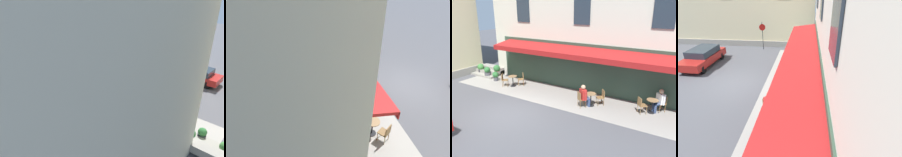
# 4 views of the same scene
# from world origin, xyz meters

# --- Properties ---
(ground_plane) EXTENTS (70.00, 70.00, 0.00)m
(ground_plane) POSITION_xyz_m (0.00, 0.00, 0.00)
(ground_plane) COLOR #4C4C51
(sidewalk_cafe_terrace) EXTENTS (20.50, 3.20, 0.01)m
(sidewalk_cafe_terrace) POSITION_xyz_m (-3.25, -3.40, 0.00)
(sidewalk_cafe_terrace) COLOR gray
(sidewalk_cafe_terrace) RESTS_ON ground_plane
(back_alley_steps) EXTENTS (2.40, 1.75, 0.60)m
(back_alley_steps) POSITION_xyz_m (6.60, -4.59, 0.24)
(back_alley_steps) COLOR gray
(back_alley_steps) RESTS_ON ground_plane
(cafe_table_near_entrance) EXTENTS (0.60, 0.60, 0.75)m
(cafe_table_near_entrance) POSITION_xyz_m (-6.43, -4.01, 0.49)
(cafe_table_near_entrance) COLOR black
(cafe_table_near_entrance) RESTS_ON ground_plane
(cafe_chair_wicker_near_door) EXTENTS (0.56, 0.56, 0.91)m
(cafe_chair_wicker_near_door) POSITION_xyz_m (-5.95, -3.60, 0.55)
(cafe_chair_wicker_near_door) COLOR olive
(cafe_chair_wicker_near_door) RESTS_ON ground_plane
(cafe_chair_wicker_corner_right) EXTENTS (0.57, 0.57, 0.91)m
(cafe_chair_wicker_corner_right) POSITION_xyz_m (-6.88, -4.47, 0.55)
(cafe_chair_wicker_corner_right) COLOR olive
(cafe_chair_wicker_corner_right) RESTS_ON ground_plane
(cafe_table_mid_terrace) EXTENTS (0.60, 0.60, 0.75)m
(cafe_table_mid_terrace) POSITION_xyz_m (2.83, -3.27, 0.49)
(cafe_table_mid_terrace) COLOR black
(cafe_table_mid_terrace) RESTS_ON ground_plane
(cafe_chair_wicker_facing_street) EXTENTS (0.56, 0.56, 0.91)m
(cafe_chair_wicker_facing_street) POSITION_xyz_m (3.35, -2.92, 0.55)
(cafe_chair_wicker_facing_street) COLOR olive
(cafe_chair_wicker_facing_street) RESTS_ON ground_plane
(cafe_chair_wicker_by_window) EXTENTS (0.57, 0.57, 0.91)m
(cafe_chair_wicker_by_window) POSITION_xyz_m (2.39, -3.73, 0.55)
(cafe_chair_wicker_by_window) COLOR olive
(cafe_chair_wicker_by_window) RESTS_ON ground_plane
(cafe_table_streetside) EXTENTS (0.60, 0.60, 0.75)m
(cafe_table_streetside) POSITION_xyz_m (-3.28, -3.14, 0.49)
(cafe_table_streetside) COLOR black
(cafe_table_streetside) RESTS_ON ground_plane
(cafe_chair_wicker_under_awning) EXTENTS (0.56, 0.56, 0.91)m
(cafe_chair_wicker_under_awning) POSITION_xyz_m (-2.87, -2.65, 0.55)
(cafe_chair_wicker_under_awning) COLOR olive
(cafe_chair_wicker_under_awning) RESTS_ON ground_plane
(cafe_chair_wicker_back_row) EXTENTS (0.56, 0.56, 0.91)m
(cafe_chair_wicker_back_row) POSITION_xyz_m (-3.76, -3.55, 0.55)
(cafe_chair_wicker_back_row) COLOR olive
(cafe_chair_wicker_back_row) RESTS_ON ground_plane
(seated_patron_in_red) EXTENTS (0.64, 0.65, 1.32)m
(seated_patron_in_red) POSITION_xyz_m (-3.01, -2.82, 0.71)
(seated_patron_in_red) COLOR navy
(seated_patron_in_red) RESTS_ON ground_plane
(seated_companion_in_white) EXTENTS (0.62, 0.63, 1.29)m
(seated_companion_in_white) POSITION_xyz_m (-6.73, -4.31, 0.69)
(seated_companion_in_white) COLOR navy
(seated_companion_in_white) RESTS_ON ground_plane
(potted_plant_under_sign) EXTENTS (0.46, 0.46, 0.72)m
(potted_plant_under_sign) POSITION_xyz_m (4.80, -3.48, 0.40)
(potted_plant_under_sign) COLOR #4C4C51
(potted_plant_under_sign) RESTS_ON ground_plane
(potted_plant_by_steps) EXTENTS (0.53, 0.53, 0.84)m
(potted_plant_by_steps) POSITION_xyz_m (7.35, -4.22, 0.45)
(potted_plant_by_steps) COLOR #2D2D33
(potted_plant_by_steps) RESTS_ON ground_plane
(potted_plant_entrance_left) EXTENTS (0.54, 0.54, 0.91)m
(potted_plant_entrance_left) POSITION_xyz_m (5.66, -4.43, 0.51)
(potted_plant_entrance_left) COLOR brown
(potted_plant_entrance_left) RESTS_ON ground_plane
(potted_plant_entrance_right) EXTENTS (0.48, 0.48, 0.83)m
(potted_plant_entrance_right) POSITION_xyz_m (6.09, -3.82, 0.42)
(potted_plant_entrance_right) COLOR #4C4C51
(potted_plant_entrance_right) RESTS_ON ground_plane
(parked_car_red) EXTENTS (4.36, 1.94, 1.33)m
(parked_car_red) POSITION_xyz_m (2.74, 3.67, 0.71)
(parked_car_red) COLOR #A81E19
(parked_car_red) RESTS_ON ground_plane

